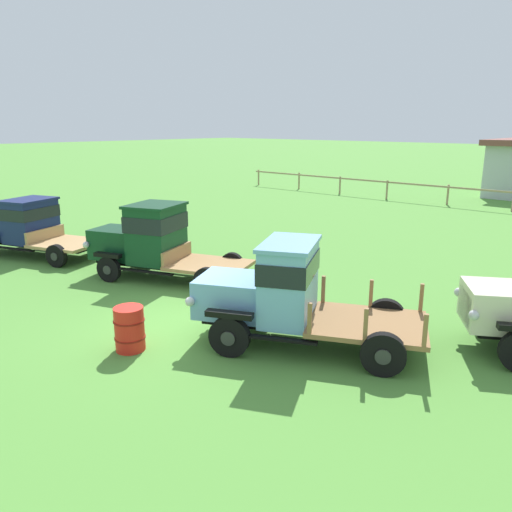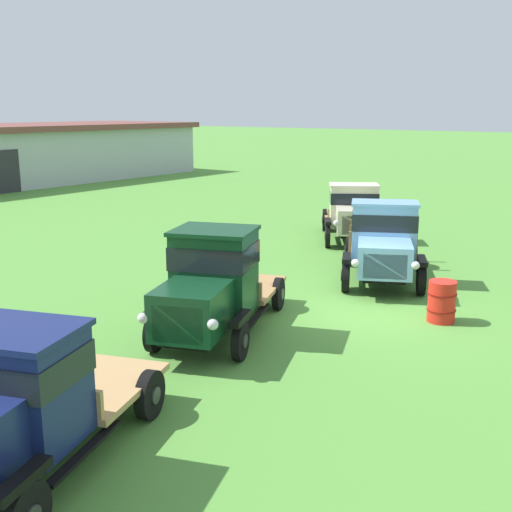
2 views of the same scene
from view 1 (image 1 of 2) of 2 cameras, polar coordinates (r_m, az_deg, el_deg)
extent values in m
plane|color=#518E38|center=(11.98, -8.39, -7.73)|extent=(240.00, 240.00, 0.00)
cylinder|color=#997F60|center=(31.34, 21.07, 6.55)|extent=(0.12, 0.12, 1.18)
cylinder|color=#997F60|center=(32.57, 14.74, 7.33)|extent=(0.12, 0.12, 1.18)
cylinder|color=#997F60|center=(34.38, 9.57, 7.98)|extent=(0.12, 0.12, 1.18)
cylinder|color=#997F60|center=(36.73, 4.94, 8.55)|extent=(0.12, 0.12, 1.18)
cylinder|color=#997F60|center=(39.05, 0.30, 8.98)|extent=(0.12, 0.12, 1.18)
cube|color=#997F60|center=(33.50, 11.99, 8.50)|extent=(18.51, 0.08, 0.10)
cylinder|color=black|center=(21.07, -24.53, 2.02)|extent=(0.78, 0.43, 0.76)
cylinder|color=#2D2D2D|center=(21.14, -24.33, 2.08)|extent=(0.26, 0.12, 0.27)
cylinder|color=black|center=(17.62, -21.85, 0.01)|extent=(0.78, 0.43, 0.76)
cylinder|color=#2D2D2D|center=(17.55, -22.09, -0.08)|extent=(0.26, 0.12, 0.27)
cylinder|color=black|center=(18.95, -18.02, 1.33)|extent=(0.78, 0.43, 0.76)
cylinder|color=#2D2D2D|center=(19.03, -17.82, 1.40)|extent=(0.26, 0.12, 0.27)
cube|color=black|center=(19.44, -23.70, 1.37)|extent=(4.61, 2.50, 0.12)
cube|color=#141E51|center=(20.54, -27.05, 3.16)|extent=(2.00, 1.78, 0.93)
sphere|color=silver|center=(21.58, -27.10, 3.71)|extent=(0.20, 0.20, 0.20)
cube|color=black|center=(20.99, -24.66, 3.16)|extent=(0.89, 0.49, 0.12)
cube|color=#141E51|center=(19.45, -24.38, 3.65)|extent=(1.66, 1.93, 1.43)
cube|color=black|center=(19.40, -24.48, 4.58)|extent=(1.72, 1.98, 0.40)
cube|color=#141E51|center=(19.34, -24.62, 5.84)|extent=(1.79, 2.04, 0.08)
cube|color=black|center=(18.92, -25.84, 0.73)|extent=(1.59, 0.69, 0.05)
cube|color=black|center=(20.14, -22.06, 1.91)|extent=(1.59, 0.69, 0.05)
cube|color=tan|center=(18.44, -20.64, 1.35)|extent=(2.61, 2.49, 0.10)
cube|color=tan|center=(19.08, -22.93, 2.26)|extent=(0.67, 1.68, 0.44)
cylinder|color=black|center=(15.47, -16.46, -1.47)|extent=(0.78, 0.43, 0.77)
cylinder|color=#2D2D2D|center=(15.40, -16.67, -1.56)|extent=(0.26, 0.13, 0.27)
cylinder|color=black|center=(16.84, -12.89, 0.08)|extent=(0.78, 0.43, 0.77)
cylinder|color=#2D2D2D|center=(16.92, -12.72, 0.15)|extent=(0.26, 0.13, 0.27)
cylinder|color=black|center=(13.80, -5.65, -2.87)|extent=(0.78, 0.43, 0.77)
cylinder|color=#2D2D2D|center=(13.72, -5.82, -2.99)|extent=(0.26, 0.13, 0.27)
cylinder|color=black|center=(15.32, -2.73, -1.02)|extent=(0.78, 0.43, 0.77)
cylinder|color=#2D2D2D|center=(15.40, -2.59, -0.93)|extent=(0.26, 0.13, 0.27)
cube|color=black|center=(15.31, -9.94, -0.93)|extent=(4.63, 2.56, 0.12)
cube|color=#0F381E|center=(16.13, -15.39, 1.46)|extent=(1.83, 1.68, 0.92)
cube|color=silver|center=(16.57, -17.38, 1.49)|extent=(0.40, 0.92, 0.69)
sphere|color=silver|center=(16.07, -18.85, 1.22)|extent=(0.20, 0.20, 0.20)
sphere|color=silver|center=(17.07, -16.07, 2.20)|extent=(0.20, 0.20, 0.20)
cube|color=black|center=(15.36, -16.58, 0.10)|extent=(0.90, 0.51, 0.12)
cube|color=black|center=(16.74, -12.98, 1.52)|extent=(0.90, 0.51, 0.12)
cube|color=#0F381E|center=(15.29, -11.30, 2.45)|extent=(1.73, 1.89, 1.68)
cube|color=black|center=(15.21, -11.37, 3.84)|extent=(1.79, 1.94, 0.47)
cube|color=#0F381E|center=(15.13, -11.47, 5.71)|extent=(1.88, 2.00, 0.08)
cube|color=black|center=(14.75, -12.47, -1.75)|extent=(1.70, 0.77, 0.05)
cube|color=black|center=(16.15, -9.15, -0.15)|extent=(1.70, 0.77, 0.05)
cube|color=#9E7547|center=(14.64, -5.32, -1.05)|extent=(2.73, 2.48, 0.10)
cube|color=#9E7547|center=(15.08, -9.03, 0.20)|extent=(0.68, 1.58, 0.44)
cylinder|color=black|center=(10.18, -3.04, -9.18)|extent=(0.85, 0.55, 0.85)
cylinder|color=#2D2D2D|center=(10.09, -3.24, -9.43)|extent=(0.28, 0.16, 0.30)
cylinder|color=black|center=(11.87, -0.09, -5.59)|extent=(0.85, 0.55, 0.85)
cylinder|color=#2D2D2D|center=(11.97, 0.05, -5.41)|extent=(0.28, 0.16, 0.30)
cylinder|color=black|center=(9.72, 14.33, -10.86)|extent=(0.85, 0.55, 0.85)
cylinder|color=#2D2D2D|center=(9.62, 14.31, -11.14)|extent=(0.28, 0.16, 0.30)
cylinder|color=black|center=(11.48, 14.63, -6.83)|extent=(0.85, 0.55, 0.85)
cylinder|color=#2D2D2D|center=(11.58, 14.64, -6.63)|extent=(0.28, 0.16, 0.30)
cube|color=black|center=(10.68, 5.98, -7.59)|extent=(4.41, 2.90, 0.12)
cube|color=#70A3D1|center=(10.89, -2.59, -4.45)|extent=(1.92, 1.85, 0.82)
cube|color=silver|center=(11.13, -6.07, -4.30)|extent=(0.52, 0.96, 0.61)
sphere|color=silver|center=(10.50, -7.57, -5.20)|extent=(0.20, 0.20, 0.20)
sphere|color=silver|center=(11.75, -4.85, -2.92)|extent=(0.20, 0.20, 0.20)
cube|color=black|center=(10.00, -3.08, -6.70)|extent=(0.96, 0.61, 0.12)
cube|color=black|center=(11.71, -0.09, -3.41)|extent=(0.96, 0.61, 0.12)
cube|color=#70A3D1|center=(10.46, 3.79, -3.03)|extent=(1.62, 1.93, 1.59)
cube|color=black|center=(10.36, 3.82, -1.15)|extent=(1.67, 1.98, 0.45)
cube|color=#70A3D1|center=(10.24, 3.87, 1.43)|extent=(1.74, 2.04, 0.08)
cube|color=black|center=(9.90, 3.12, -9.52)|extent=(1.28, 0.73, 0.05)
cube|color=black|center=(11.60, 5.15, -5.83)|extent=(1.28, 0.73, 0.05)
cube|color=olive|center=(10.53, 12.64, -7.58)|extent=(2.94, 2.75, 0.10)
cube|color=olive|center=(9.65, 6.15, -7.10)|extent=(0.11, 0.11, 0.62)
cube|color=olive|center=(11.33, 7.70, -3.78)|extent=(0.11, 0.11, 0.62)
cube|color=olive|center=(9.55, 12.43, -7.61)|extent=(0.11, 0.11, 0.62)
cube|color=olive|center=(11.25, 13.02, -4.18)|extent=(0.11, 0.11, 0.62)
cube|color=olive|center=(9.57, 18.78, -8.03)|extent=(0.11, 0.11, 0.62)
cube|color=olive|center=(11.27, 18.37, -4.54)|extent=(0.11, 0.11, 0.62)
cylinder|color=black|center=(12.42, 25.63, -6.15)|extent=(0.80, 0.58, 0.85)
cylinder|color=#2D2D2D|center=(12.50, 25.53, -6.01)|extent=(0.27, 0.18, 0.30)
cube|color=beige|center=(11.35, 26.12, -5.15)|extent=(1.84, 1.82, 0.83)
cube|color=silver|center=(11.20, 22.87, -5.27)|extent=(0.59, 0.89, 0.62)
sphere|color=silver|center=(10.54, 23.64, -6.22)|extent=(0.20, 0.20, 0.20)
sphere|color=silver|center=(11.82, 22.16, -3.85)|extent=(0.20, 0.20, 0.20)
cube|color=black|center=(12.27, 25.88, -4.07)|extent=(0.94, 0.69, 0.12)
cylinder|color=red|center=(10.75, -14.26, -8.06)|extent=(0.61, 0.61, 0.93)
cylinder|color=maroon|center=(10.68, -14.32, -7.13)|extent=(0.64, 0.64, 0.03)
cylinder|color=maroon|center=(10.82, -14.19, -8.97)|extent=(0.64, 0.64, 0.03)
camera|label=2|loc=(21.88, -47.13, 10.48)|focal=45.00mm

